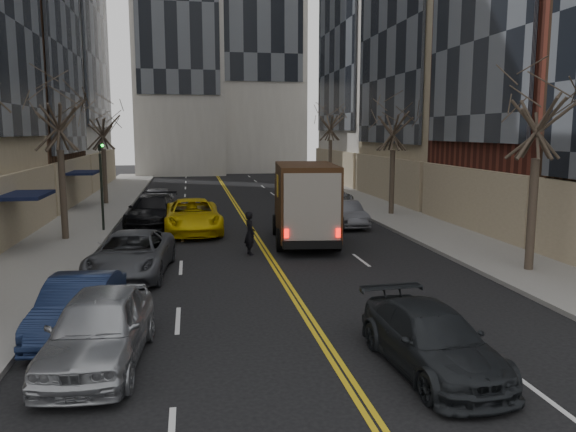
{
  "coord_description": "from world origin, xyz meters",
  "views": [
    {
      "loc": [
        -3.08,
        -6.8,
        5.05
      ],
      "look_at": [
        0.16,
        11.68,
        2.2
      ],
      "focal_mm": 35.0,
      "sensor_mm": 36.0,
      "label": 1
    }
  ],
  "objects_px": {
    "pedestrian": "(250,233)",
    "taxi": "(193,216)",
    "ups_truck": "(305,203)",
    "observer_sedan": "(432,340)"
  },
  "relations": [
    {
      "from": "pedestrian",
      "to": "taxi",
      "type": "bearing_deg",
      "value": 10.63
    },
    {
      "from": "ups_truck",
      "to": "taxi",
      "type": "distance_m",
      "value": 6.26
    },
    {
      "from": "taxi",
      "to": "pedestrian",
      "type": "height_order",
      "value": "pedestrian"
    },
    {
      "from": "observer_sedan",
      "to": "taxi",
      "type": "distance_m",
      "value": 18.2
    },
    {
      "from": "ups_truck",
      "to": "observer_sedan",
      "type": "xyz_separation_m",
      "value": [
        -0.11,
        -13.9,
        -1.16
      ]
    },
    {
      "from": "observer_sedan",
      "to": "pedestrian",
      "type": "bearing_deg",
      "value": 98.8
    },
    {
      "from": "taxi",
      "to": "pedestrian",
      "type": "relative_size",
      "value": 3.33
    },
    {
      "from": "observer_sedan",
      "to": "ups_truck",
      "type": "bearing_deg",
      "value": 86.07
    },
    {
      "from": "ups_truck",
      "to": "taxi",
      "type": "height_order",
      "value": "ups_truck"
    },
    {
      "from": "observer_sedan",
      "to": "pedestrian",
      "type": "relative_size",
      "value": 2.61
    }
  ]
}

